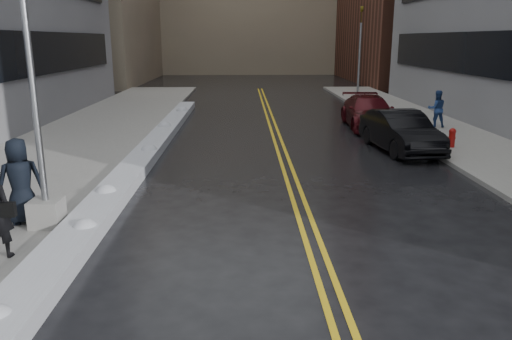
{
  "coord_description": "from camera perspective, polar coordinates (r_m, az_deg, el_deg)",
  "views": [
    {
      "loc": [
        1.04,
        -8.49,
        4.15
      ],
      "look_at": [
        1.32,
        2.35,
        1.3
      ],
      "focal_mm": 35.0,
      "sensor_mm": 36.0,
      "label": 1
    }
  ],
  "objects": [
    {
      "name": "ground",
      "position": [
        9.51,
        -7.77,
        -11.29
      ],
      "size": [
        160.0,
        160.0,
        0.0
      ],
      "primitive_type": "plane",
      "color": "black",
      "rests_on": "ground"
    },
    {
      "name": "sidewalk_west",
      "position": [
        20.12,
        -21.18,
        2.04
      ],
      "size": [
        5.5,
        50.0,
        0.15
      ],
      "primitive_type": "cube",
      "color": "gray",
      "rests_on": "ground"
    },
    {
      "name": "sidewalk_east",
      "position": [
        20.95,
        23.89,
        2.24
      ],
      "size": [
        4.0,
        50.0,
        0.15
      ],
      "primitive_type": "cube",
      "color": "gray",
      "rests_on": "ground"
    },
    {
      "name": "lane_line_left",
      "position": [
        19.0,
        2.51,
        2.11
      ],
      "size": [
        0.12,
        50.0,
        0.01
      ],
      "primitive_type": "cube",
      "color": "gold",
      "rests_on": "ground"
    },
    {
      "name": "lane_line_right",
      "position": [
        19.02,
        3.41,
        2.11
      ],
      "size": [
        0.12,
        50.0,
        0.01
      ],
      "primitive_type": "cube",
      "color": "gold",
      "rests_on": "ground"
    },
    {
      "name": "snow_ridge",
      "position": [
        17.32,
        -13.07,
        1.06
      ],
      "size": [
        0.9,
        30.0,
        0.34
      ],
      "primitive_type": "cube",
      "color": "silver",
      "rests_on": "ground"
    },
    {
      "name": "lamppost",
      "position": [
        11.47,
        -23.81,
        5.37
      ],
      "size": [
        0.65,
        0.65,
        7.62
      ],
      "color": "gray",
      "rests_on": "sidewalk_west"
    },
    {
      "name": "fire_hydrant",
      "position": [
        20.45,
        21.49,
        3.56
      ],
      "size": [
        0.26,
        0.26,
        0.73
      ],
      "color": "maroon",
      "rests_on": "sidewalk_east"
    },
    {
      "name": "traffic_signal",
      "position": [
        33.35,
        11.76,
        13.15
      ],
      "size": [
        0.16,
        0.2,
        6.0
      ],
      "color": "gray",
      "rests_on": "sidewalk_east"
    },
    {
      "name": "pedestrian_c",
      "position": [
        12.19,
        -25.35,
        -1.15
      ],
      "size": [
        1.12,
        1.0,
        1.93
      ],
      "primitive_type": "imported",
      "rotation": [
        0.0,
        0.0,
        3.66
      ],
      "color": "black",
      "rests_on": "sidewalk_west"
    },
    {
      "name": "pedestrian_east",
      "position": [
        24.94,
        19.94,
        6.6
      ],
      "size": [
        0.87,
        0.7,
        1.7
      ],
      "primitive_type": "imported",
      "rotation": [
        0.0,
        0.0,
        3.08
      ],
      "color": "navy",
      "rests_on": "sidewalk_east"
    },
    {
      "name": "car_black",
      "position": [
        19.66,
        16.18,
        4.25
      ],
      "size": [
        2.17,
        4.84,
        1.54
      ],
      "primitive_type": "imported",
      "rotation": [
        0.0,
        0.0,
        0.12
      ],
      "color": "black",
      "rests_on": "ground"
    },
    {
      "name": "car_maroon",
      "position": [
        24.68,
        12.76,
        6.47
      ],
      "size": [
        2.34,
        5.31,
        1.52
      ],
      "primitive_type": "imported",
      "rotation": [
        0.0,
        0.0,
        -0.04
      ],
      "color": "#3F0A0F",
      "rests_on": "ground"
    }
  ]
}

